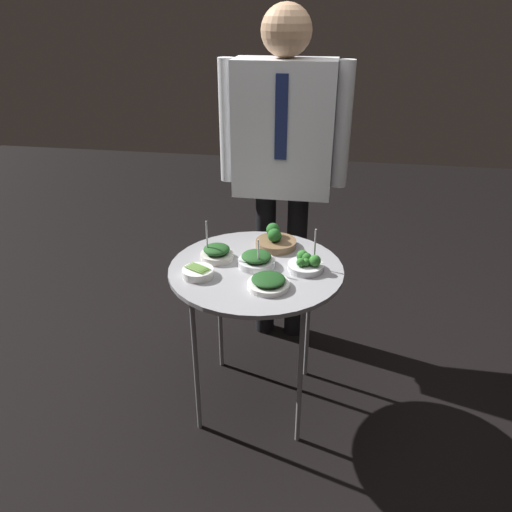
# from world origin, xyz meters

# --- Properties ---
(ground_plane) EXTENTS (8.00, 8.00, 0.00)m
(ground_plane) POSITION_xyz_m (0.00, 0.00, 0.00)
(ground_plane) COLOR black
(serving_cart) EXTENTS (0.70, 0.70, 0.69)m
(serving_cart) POSITION_xyz_m (0.00, 0.00, 0.65)
(serving_cart) COLOR #939399
(serving_cart) RESTS_ON ground_plane
(bowl_spinach_mid_left) EXTENTS (0.15, 0.15, 0.14)m
(bowl_spinach_mid_left) POSITION_xyz_m (-0.00, 0.01, 0.72)
(bowl_spinach_mid_left) COLOR silver
(bowl_spinach_mid_left) RESTS_ON serving_cart
(bowl_spinach_center) EXTENTS (0.14, 0.14, 0.17)m
(bowl_spinach_center) POSITION_xyz_m (-0.17, 0.04, 0.72)
(bowl_spinach_center) COLOR silver
(bowl_spinach_center) RESTS_ON serving_cart
(bowl_spinach_mid_right) EXTENTS (0.16, 0.16, 0.05)m
(bowl_spinach_mid_right) POSITION_xyz_m (0.07, -0.15, 0.71)
(bowl_spinach_mid_right) COLOR white
(bowl_spinach_mid_right) RESTS_ON serving_cart
(bowl_broccoli_far_rim) EXTENTS (0.18, 0.18, 0.09)m
(bowl_broccoli_far_rim) POSITION_xyz_m (0.05, 0.20, 0.72)
(bowl_broccoli_far_rim) COLOR brown
(bowl_broccoli_far_rim) RESTS_ON serving_cart
(bowl_asparagus_back_right) EXTENTS (0.12, 0.12, 0.04)m
(bowl_asparagus_back_right) POSITION_xyz_m (-0.21, -0.11, 0.71)
(bowl_asparagus_back_right) COLOR white
(bowl_asparagus_back_right) RESTS_ON serving_cart
(bowl_broccoli_front_left) EXTENTS (0.14, 0.14, 0.17)m
(bowl_broccoli_front_left) POSITION_xyz_m (0.20, 0.01, 0.72)
(bowl_broccoli_front_left) COLOR silver
(bowl_broccoli_front_left) RESTS_ON serving_cart
(waiter_figure) EXTENTS (0.61, 0.23, 1.65)m
(waiter_figure) POSITION_xyz_m (0.04, 0.56, 1.04)
(waiter_figure) COLOR black
(waiter_figure) RESTS_ON ground_plane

